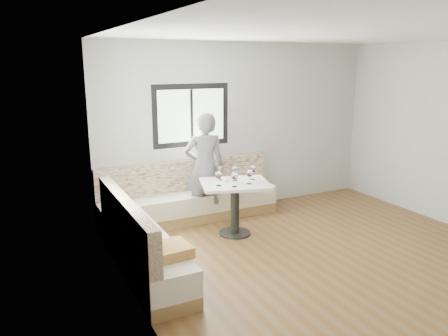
{
  "coord_description": "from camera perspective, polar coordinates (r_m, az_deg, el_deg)",
  "views": [
    {
      "loc": [
        -3.54,
        -3.95,
        2.47
      ],
      "look_at": [
        -0.82,
        1.5,
        0.99
      ],
      "focal_mm": 35.0,
      "sensor_mm": 36.0,
      "label": 1
    }
  ],
  "objects": [
    {
      "name": "banquette",
      "position": [
        6.28,
        -6.87,
        -6.39
      ],
      "size": [
        2.9,
        2.8,
        0.95
      ],
      "color": "#9A7344",
      "rests_on": "ground"
    },
    {
      "name": "table",
      "position": [
        6.34,
        1.44,
        -3.63
      ],
      "size": [
        1.13,
        0.98,
        0.79
      ],
      "rotation": [
        0.0,
        0.0,
        -0.29
      ],
      "color": "black",
      "rests_on": "ground"
    },
    {
      "name": "wine_glass_f",
      "position": [
        6.39,
        -0.37,
        -0.24
      ],
      "size": [
        0.1,
        0.1,
        0.22
      ],
      "color": "white",
      "rests_on": "table"
    },
    {
      "name": "room",
      "position": [
        5.42,
        13.83,
        1.96
      ],
      "size": [
        5.01,
        5.01,
        2.81
      ],
      "color": "brown",
      "rests_on": "ground"
    },
    {
      "name": "wine_glass_e",
      "position": [
        6.42,
        3.79,
        -0.2
      ],
      "size": [
        0.1,
        0.1,
        0.22
      ],
      "color": "white",
      "rests_on": "table"
    },
    {
      "name": "wine_glass_d",
      "position": [
        6.36,
        1.45,
        -0.3
      ],
      "size": [
        0.1,
        0.1,
        0.22
      ],
      "color": "white",
      "rests_on": "table"
    },
    {
      "name": "wine_glass_b",
      "position": [
        6.04,
        1.39,
        -1.05
      ],
      "size": [
        0.1,
        0.1,
        0.22
      ],
      "color": "white",
      "rests_on": "table"
    },
    {
      "name": "wine_glass_a",
      "position": [
        6.08,
        -0.72,
        -0.95
      ],
      "size": [
        0.1,
        0.1,
        0.22
      ],
      "color": "white",
      "rests_on": "table"
    },
    {
      "name": "person",
      "position": [
        6.8,
        -2.56,
        0.0
      ],
      "size": [
        0.71,
        0.53,
        1.74
      ],
      "primitive_type": "imported",
      "rotation": [
        0.0,
        0.0,
        2.94
      ],
      "color": "#5A555D",
      "rests_on": "ground"
    },
    {
      "name": "olive_ramekin",
      "position": [
        6.34,
        0.14,
        -1.6
      ],
      "size": [
        0.09,
        0.09,
        0.04
      ],
      "color": "white",
      "rests_on": "table"
    },
    {
      "name": "wine_glass_c",
      "position": [
        6.19,
        3.36,
        -0.71
      ],
      "size": [
        0.1,
        0.1,
        0.22
      ],
      "color": "white",
      "rests_on": "table"
    }
  ]
}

